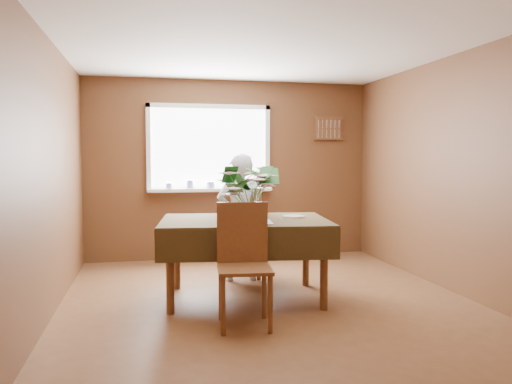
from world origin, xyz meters
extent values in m
plane|color=brown|center=(0.00, 0.00, 0.00)|extent=(4.50, 4.50, 0.00)
plane|color=white|center=(0.00, 0.00, 2.50)|extent=(4.50, 4.50, 0.00)
plane|color=brown|center=(0.00, 2.25, 1.25)|extent=(4.00, 0.00, 4.00)
plane|color=brown|center=(0.00, -2.25, 1.25)|extent=(4.00, 0.00, 4.00)
plane|color=brown|center=(-2.00, 0.00, 1.25)|extent=(0.00, 4.50, 4.50)
plane|color=brown|center=(2.00, 0.00, 1.25)|extent=(0.00, 4.50, 4.50)
cube|color=white|center=(-0.30, 2.23, 1.55)|extent=(1.60, 0.01, 1.10)
cube|color=white|center=(-0.30, 2.22, 2.13)|extent=(1.72, 0.06, 0.06)
cube|color=white|center=(-0.30, 2.22, 0.97)|extent=(1.72, 0.06, 0.06)
cube|color=white|center=(-1.13, 2.22, 1.55)|extent=(0.06, 0.06, 1.22)
cube|color=white|center=(0.53, 2.22, 1.55)|extent=(0.06, 0.06, 1.22)
cube|color=white|center=(-0.30, 2.15, 0.98)|extent=(1.72, 0.20, 0.04)
cylinder|color=white|center=(-0.86, 2.13, 1.04)|extent=(0.09, 0.09, 0.08)
cylinder|color=white|center=(-0.58, 2.13, 1.06)|extent=(0.11, 0.11, 0.12)
cylinder|color=white|center=(-0.30, 2.13, 1.05)|extent=(0.12, 0.12, 0.09)
cylinder|color=white|center=(-0.02, 2.13, 1.06)|extent=(0.10, 0.10, 0.13)
cylinder|color=white|center=(0.26, 2.13, 1.05)|extent=(0.11, 0.11, 0.10)
cube|color=brown|center=(1.45, 2.23, 1.85)|extent=(0.40, 0.03, 0.30)
cube|color=brown|center=(1.45, 2.21, 2.00)|extent=(0.44, 0.04, 0.03)
cube|color=brown|center=(1.45, 2.21, 1.70)|extent=(0.44, 0.04, 0.03)
cylinder|color=brown|center=(-0.96, -0.20, 0.38)|extent=(0.07, 0.07, 0.75)
cylinder|color=brown|center=(0.45, -0.38, 0.38)|extent=(0.07, 0.07, 0.75)
cylinder|color=brown|center=(-0.85, 0.68, 0.38)|extent=(0.07, 0.07, 0.75)
cylinder|color=brown|center=(0.56, 0.51, 0.38)|extent=(0.07, 0.07, 0.75)
cube|color=brown|center=(-0.20, 0.15, 0.77)|extent=(1.71, 1.25, 0.04)
cube|color=black|center=(-0.20, 0.15, 0.80)|extent=(1.78, 1.32, 0.01)
cube|color=black|center=(-0.27, -0.40, 0.65)|extent=(1.64, 0.22, 0.30)
cube|color=black|center=(-0.13, 0.71, 0.65)|extent=(1.64, 0.22, 0.30)
cube|color=black|center=(-1.02, 0.25, 0.65)|extent=(0.15, 1.12, 0.30)
cube|color=black|center=(0.62, 0.05, 0.65)|extent=(0.15, 1.12, 0.30)
cube|color=#479CCB|center=(-0.24, -0.11, 0.81)|extent=(0.52, 0.41, 0.01)
cylinder|color=brown|center=(0.25, 1.24, 0.25)|extent=(0.04, 0.04, 0.49)
cylinder|color=brown|center=(-0.12, 1.38, 0.25)|extent=(0.04, 0.04, 0.49)
cylinder|color=brown|center=(0.10, 0.87, 0.25)|extent=(0.04, 0.04, 0.49)
cylinder|color=brown|center=(-0.26, 1.01, 0.25)|extent=(0.04, 0.04, 0.49)
cube|color=brown|center=(-0.01, 1.13, 0.51)|extent=(0.60, 0.60, 0.03)
cube|color=brown|center=(-0.09, 0.93, 0.80)|extent=(0.44, 0.20, 0.55)
cylinder|color=brown|center=(-0.58, -0.85, 0.24)|extent=(0.04, 0.04, 0.48)
cylinder|color=brown|center=(-0.20, -0.88, 0.24)|extent=(0.04, 0.04, 0.48)
cylinder|color=brown|center=(-0.54, -0.47, 0.24)|extent=(0.04, 0.04, 0.48)
cylinder|color=brown|center=(-0.16, -0.50, 0.24)|extent=(0.04, 0.04, 0.48)
cube|color=brown|center=(-0.37, -0.68, 0.49)|extent=(0.49, 0.49, 0.03)
cube|color=brown|center=(-0.35, -0.47, 0.77)|extent=(0.45, 0.07, 0.53)
imported|color=white|center=(-0.11, 0.91, 0.73)|extent=(0.55, 0.38, 1.47)
cylinder|color=white|center=(-0.18, -0.04, 0.88)|extent=(0.11, 0.11, 0.14)
cylinder|color=#33662D|center=(-0.18, -0.04, 0.99)|extent=(0.07, 0.07, 0.10)
cylinder|color=white|center=(0.33, 0.22, 0.81)|extent=(0.29, 0.29, 0.01)
cube|color=silver|center=(-0.08, -0.09, 0.82)|extent=(0.06, 0.24, 0.00)
camera|label=1|loc=(-1.15, -4.72, 1.43)|focal=35.00mm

